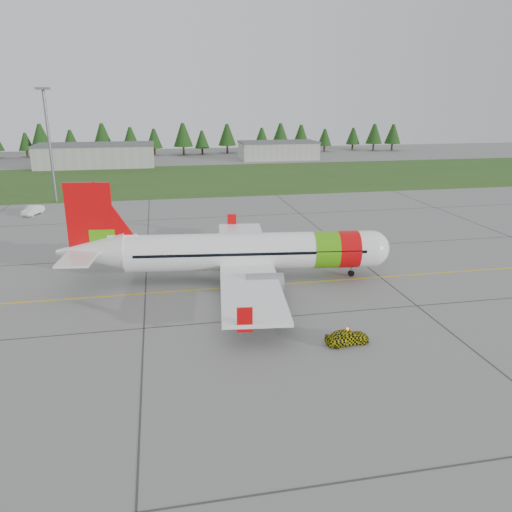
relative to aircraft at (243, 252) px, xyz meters
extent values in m
plane|color=gray|center=(4.78, -10.33, -3.06)|extent=(320.00, 320.00, 0.00)
cylinder|color=white|center=(0.84, -0.10, 0.04)|extent=(26.26, 6.90, 3.90)
sphere|color=white|center=(13.75, -1.61, 0.04)|extent=(3.90, 3.90, 3.90)
cone|color=white|center=(-15.53, 1.82, 0.39)|extent=(7.40, 4.69, 3.90)
cube|color=black|center=(14.04, -1.65, 0.39)|extent=(1.89, 2.77, 0.56)
cylinder|color=#4EAF0D|center=(8.78, -1.03, 0.04)|extent=(3.04, 4.25, 3.98)
cylinder|color=red|center=(11.17, -1.31, 0.04)|extent=(2.65, 4.21, 3.98)
cube|color=white|center=(0.35, -0.04, -1.06)|extent=(9.18, 32.40, 0.36)
cube|color=red|center=(1.21, 15.86, -0.51)|extent=(1.21, 0.32, 2.00)
cube|color=red|center=(-2.50, -15.70, -0.51)|extent=(1.21, 0.32, 2.00)
cylinder|color=gray|center=(2.48, 5.24, -1.61)|extent=(3.82, 2.50, 2.10)
cylinder|color=gray|center=(1.20, -5.67, -1.61)|extent=(3.82, 2.50, 2.10)
cube|color=red|center=(-15.33, 1.80, 3.74)|extent=(4.61, 0.89, 7.59)
cube|color=#4EAF0D|center=(-14.24, 1.67, 1.54)|extent=(2.63, 0.72, 2.40)
cube|color=white|center=(-16.03, 1.88, 0.64)|extent=(4.51, 11.79, 0.22)
cylinder|color=slate|center=(11.76, -1.38, -2.36)|extent=(0.18, 0.18, 1.40)
cylinder|color=black|center=(11.76, -1.38, -2.72)|extent=(0.71, 0.36, 0.68)
cylinder|color=slate|center=(-0.32, 2.85, -2.11)|extent=(0.22, 0.22, 1.90)
cylinder|color=black|center=(-0.72, 2.90, -2.54)|extent=(1.08, 0.57, 1.04)
cylinder|color=slate|center=(-0.97, -2.70, -2.11)|extent=(0.22, 0.22, 1.90)
cylinder|color=black|center=(-1.37, -2.66, -2.54)|extent=(1.08, 0.57, 1.04)
imported|color=#CAC80B|center=(5.59, -16.20, -1.31)|extent=(1.33, 1.52, 3.49)
imported|color=white|center=(-29.14, 37.41, -0.75)|extent=(2.04, 1.99, 4.62)
cube|color=#30561E|center=(4.78, 71.67, -3.04)|extent=(320.00, 50.00, 0.03)
cube|color=gold|center=(4.78, -2.33, -3.04)|extent=(120.00, 0.25, 0.02)
cube|color=#A8A8A3|center=(-25.22, 99.67, -0.06)|extent=(32.00, 14.00, 6.00)
cube|color=#A8A8A3|center=(29.78, 107.67, -0.46)|extent=(24.00, 12.00, 5.20)
cylinder|color=slate|center=(-27.22, 47.67, 6.94)|extent=(0.50, 0.50, 20.00)
camera|label=1|loc=(-8.29, -49.65, 15.44)|focal=35.00mm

